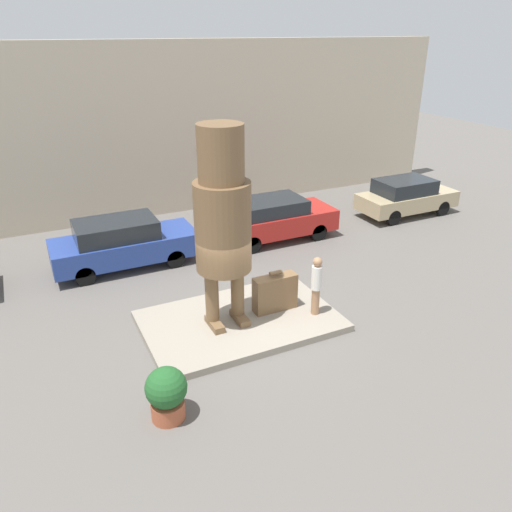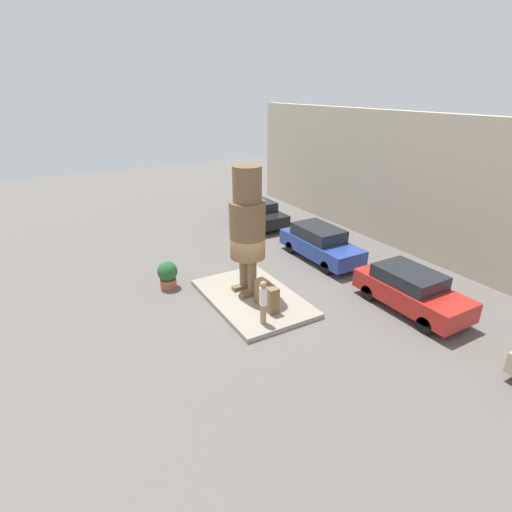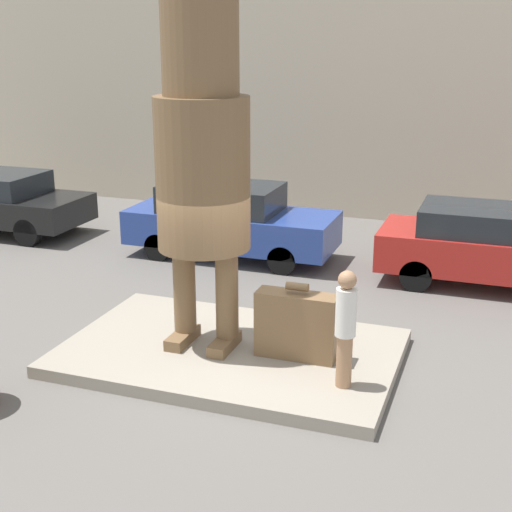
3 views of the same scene
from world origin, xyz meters
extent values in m
plane|color=#605B56|center=(0.00, 0.00, 0.00)|extent=(60.00, 60.00, 0.00)
cube|color=gray|center=(0.00, 0.00, 0.09)|extent=(4.99, 3.21, 0.19)
cube|color=beige|center=(0.00, 9.50, 3.37)|extent=(28.00, 0.60, 6.74)
cube|color=brown|center=(-0.75, -0.10, 0.27)|extent=(0.27, 0.78, 0.17)
cube|color=brown|center=(-0.05, -0.10, 0.27)|extent=(0.27, 0.78, 0.17)
cylinder|color=brown|center=(-0.75, 0.02, 1.04)|extent=(0.34, 0.34, 1.36)
cylinder|color=brown|center=(-0.05, 0.02, 1.04)|extent=(0.34, 0.34, 1.36)
cylinder|color=brown|center=(-0.40, 0.02, 2.81)|extent=(1.36, 1.36, 2.19)
cylinder|color=brown|center=(-0.40, 0.02, 4.57)|extent=(1.07, 1.07, 1.31)
cube|color=brown|center=(1.03, 0.01, 0.68)|extent=(1.19, 0.38, 0.99)
cylinder|color=brown|center=(1.03, 0.01, 1.28)|extent=(0.33, 0.12, 0.12)
cylinder|color=#A87A56|center=(1.89, -0.65, 0.56)|extent=(0.21, 0.21, 0.74)
cylinder|color=white|center=(1.89, -0.65, 1.25)|extent=(0.28, 0.28, 0.65)
sphere|color=#A87A56|center=(1.89, -0.65, 1.70)|extent=(0.25, 0.25, 0.25)
cube|color=black|center=(-7.95, 4.87, 0.65)|extent=(4.19, 1.89, 0.64)
cube|color=#1E2328|center=(-8.16, 4.87, 1.23)|extent=(2.30, 1.70, 0.52)
cylinder|color=black|center=(-6.66, 5.73, 0.33)|extent=(0.65, 0.18, 0.65)
cylinder|color=black|center=(-6.66, 4.02, 0.33)|extent=(0.65, 0.18, 0.65)
cylinder|color=black|center=(-9.25, 5.73, 0.33)|extent=(0.65, 0.18, 0.65)
cylinder|color=black|center=(-9.25, 4.02, 0.33)|extent=(0.65, 0.18, 0.65)
cube|color=#284293|center=(-1.88, 4.85, 0.67)|extent=(4.56, 1.75, 0.74)
cube|color=#1E2328|center=(-2.11, 4.85, 1.33)|extent=(2.51, 1.57, 0.58)
cylinder|color=black|center=(-0.46, 5.63, 0.30)|extent=(0.60, 0.18, 0.60)
cylinder|color=black|center=(-0.46, 4.06, 0.30)|extent=(0.60, 0.18, 0.60)
cylinder|color=black|center=(-3.29, 5.63, 0.30)|extent=(0.60, 0.18, 0.60)
cylinder|color=black|center=(-3.29, 4.06, 0.30)|extent=(0.60, 0.18, 0.60)
cube|color=#B2231E|center=(3.59, 4.79, 0.68)|extent=(4.33, 1.82, 0.74)
cube|color=#1E2328|center=(3.38, 4.79, 1.30)|extent=(2.38, 1.64, 0.50)
cylinder|color=black|center=(4.93, 5.61, 0.31)|extent=(0.62, 0.18, 0.62)
cylinder|color=black|center=(4.93, 3.97, 0.31)|extent=(0.62, 0.18, 0.62)
cylinder|color=black|center=(2.25, 5.61, 0.31)|extent=(0.62, 0.18, 0.62)
cylinder|color=black|center=(2.25, 3.97, 0.31)|extent=(0.62, 0.18, 0.62)
cylinder|color=#AD5638|center=(-2.70, -2.52, 0.20)|extent=(0.67, 0.67, 0.39)
sphere|color=#235B28|center=(-2.70, -2.52, 0.75)|extent=(0.83, 0.83, 0.83)
camera|label=1|loc=(-4.51, -10.25, 7.11)|focal=35.00mm
camera|label=2|loc=(12.08, -6.80, 7.79)|focal=28.00mm
camera|label=3|loc=(3.69, -9.20, 4.73)|focal=50.00mm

